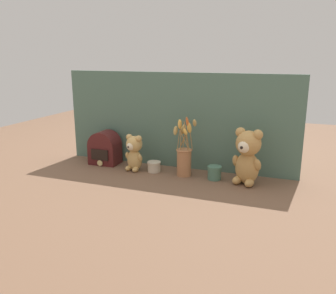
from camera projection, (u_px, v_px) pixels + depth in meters
name	position (u px, v px, depth m)	size (l,w,h in m)	color
ground_plane	(167.00, 175.00, 2.08)	(4.00, 4.00, 0.00)	brown
backdrop_wall	(176.00, 121.00, 2.16)	(1.46, 0.02, 0.58)	#4C6B5B
teddy_bear_large	(247.00, 156.00, 1.89)	(0.17, 0.16, 0.31)	tan
teddy_bear_medium	(134.00, 152.00, 2.13)	(0.12, 0.11, 0.22)	tan
flower_vase	(184.00, 156.00, 2.04)	(0.14, 0.15, 0.35)	#AD7047
vintage_radio	(105.00, 149.00, 2.27)	(0.18, 0.14, 0.21)	#4C1919
decorative_tin_tall	(214.00, 173.00, 1.99)	(0.08, 0.08, 0.08)	#47705B
decorative_tin_short	(154.00, 167.00, 2.13)	(0.08, 0.08, 0.06)	beige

